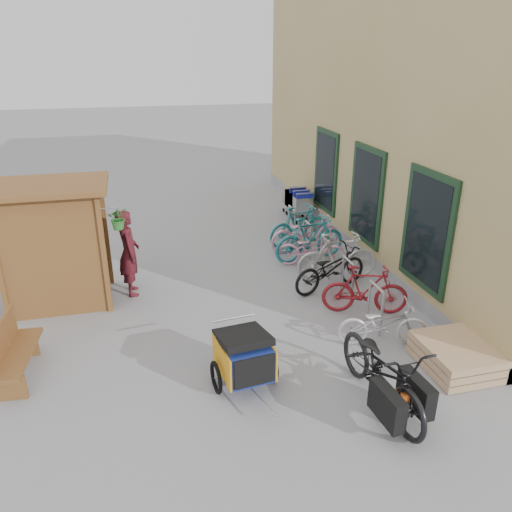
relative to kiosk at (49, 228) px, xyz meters
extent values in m
plane|color=gray|center=(3.28, -2.47, -1.55)|extent=(80.00, 80.00, 0.00)
cube|color=tan|center=(9.78, 2.03, 1.95)|extent=(6.00, 13.00, 7.00)
cube|color=gray|center=(6.86, 2.03, -1.40)|extent=(0.18, 13.00, 0.30)
cube|color=#16311C|center=(6.75, -1.97, 0.05)|extent=(0.06, 1.50, 2.20)
cube|color=black|center=(6.72, -1.97, 0.05)|extent=(0.02, 1.25, 1.95)
cube|color=#16311C|center=(6.75, 0.53, 0.05)|extent=(0.06, 1.50, 2.20)
cube|color=black|center=(6.72, 0.53, 0.05)|extent=(0.02, 1.25, 1.95)
cube|color=#16311C|center=(6.75, 3.03, 0.05)|extent=(0.06, 1.50, 2.20)
cube|color=black|center=(6.72, 3.03, 0.05)|extent=(0.02, 1.25, 1.95)
cube|color=brown|center=(0.98, -0.62, -0.40)|extent=(0.09, 0.09, 2.30)
cube|color=brown|center=(-0.82, 0.68, -0.40)|extent=(0.09, 0.09, 2.30)
cube|color=brown|center=(0.98, 0.68, -0.40)|extent=(0.09, 0.09, 2.30)
cube|color=brown|center=(-0.79, 0.03, -0.40)|extent=(0.05, 1.30, 2.30)
cube|color=brown|center=(0.08, -0.59, -0.40)|extent=(1.80, 0.05, 2.30)
cube|color=brown|center=(0.08, 0.65, -0.40)|extent=(1.80, 0.05, 2.30)
cube|color=brown|center=(0.08, 0.03, 0.80)|extent=(2.15, 1.65, 0.10)
cube|color=brown|center=(-0.12, 0.03, -0.65)|extent=(1.30, 1.15, 0.04)
cube|color=brown|center=(-0.12, 0.03, -0.05)|extent=(1.30, 1.15, 0.04)
cylinder|color=#A5A8AD|center=(1.16, -0.62, 0.50)|extent=(0.36, 0.02, 0.02)
imported|color=#2A7227|center=(1.31, -0.62, 0.30)|extent=(0.38, 0.33, 0.42)
cylinder|color=#A5A8AD|center=(5.58, -2.72, -1.13)|extent=(0.05, 0.05, 0.84)
cylinder|color=#A5A8AD|center=(5.58, -2.22, -1.13)|extent=(0.05, 0.05, 0.84)
cylinder|color=#A5A8AD|center=(5.58, -2.47, -0.71)|extent=(0.05, 0.50, 0.05)
cylinder|color=#A5A8AD|center=(5.58, -1.52, -1.13)|extent=(0.05, 0.05, 0.84)
cylinder|color=#A5A8AD|center=(5.58, -1.02, -1.13)|extent=(0.05, 0.05, 0.84)
cylinder|color=#A5A8AD|center=(5.58, -1.27, -0.71)|extent=(0.05, 0.50, 0.05)
cylinder|color=#A5A8AD|center=(5.58, -0.32, -1.13)|extent=(0.05, 0.05, 0.84)
cylinder|color=#A5A8AD|center=(5.58, 0.18, -1.13)|extent=(0.05, 0.05, 0.84)
cylinder|color=#A5A8AD|center=(5.58, -0.07, -0.71)|extent=(0.05, 0.50, 0.05)
cylinder|color=#A5A8AD|center=(5.58, 0.88, -1.13)|extent=(0.05, 0.05, 0.84)
cylinder|color=#A5A8AD|center=(5.58, 1.38, -1.13)|extent=(0.05, 0.05, 0.84)
cylinder|color=#A5A8AD|center=(5.58, 1.13, -0.71)|extent=(0.05, 0.50, 0.05)
cylinder|color=#A5A8AD|center=(5.58, 2.08, -1.13)|extent=(0.05, 0.05, 0.84)
cylinder|color=#A5A8AD|center=(5.58, 2.58, -1.13)|extent=(0.05, 0.05, 0.84)
cylinder|color=#A5A8AD|center=(5.58, 2.33, -0.71)|extent=(0.05, 0.50, 0.05)
cube|color=tan|center=(6.28, -3.87, -1.48)|extent=(1.00, 1.20, 0.12)
cube|color=tan|center=(6.28, -3.87, -1.34)|extent=(1.00, 1.20, 0.12)
cube|color=tan|center=(6.28, -3.87, -1.20)|extent=(1.00, 1.20, 0.12)
cube|color=brown|center=(-0.32, -2.44, -1.15)|extent=(0.56, 1.46, 0.06)
cube|color=brown|center=(-0.51, -2.44, -0.88)|extent=(0.18, 1.43, 0.48)
cube|color=brown|center=(-0.32, -3.01, -1.36)|extent=(0.39, 0.09, 0.38)
cube|color=brown|center=(-0.32, -1.87, -1.36)|extent=(0.39, 0.09, 0.38)
cube|color=silver|center=(6.28, 3.70, -1.00)|extent=(0.50, 0.78, 0.47)
cube|color=#17209B|center=(6.28, 3.31, -0.69)|extent=(0.50, 0.04, 0.16)
cylinder|color=silver|center=(6.28, 3.29, -0.62)|extent=(0.53, 0.03, 0.03)
cylinder|color=black|center=(6.08, 3.39, -1.50)|extent=(0.04, 0.11, 0.11)
cube|color=silver|center=(6.28, 4.02, -1.00)|extent=(0.50, 0.78, 0.47)
cube|color=#17209B|center=(6.28, 3.63, -0.69)|extent=(0.50, 0.04, 0.16)
cylinder|color=silver|center=(6.28, 3.60, -0.62)|extent=(0.53, 0.03, 0.03)
cylinder|color=black|center=(6.08, 3.70, -1.50)|extent=(0.04, 0.11, 0.11)
cube|color=silver|center=(6.28, 4.34, -1.00)|extent=(0.50, 0.78, 0.47)
cube|color=#17209B|center=(6.28, 3.95, -0.69)|extent=(0.50, 0.04, 0.16)
cylinder|color=silver|center=(6.28, 3.92, -0.62)|extent=(0.53, 0.03, 0.03)
cylinder|color=black|center=(6.08, 4.02, -1.50)|extent=(0.04, 0.11, 0.11)
cube|color=navy|center=(2.97, -3.47, -1.06)|extent=(0.74, 0.92, 0.50)
cube|color=orange|center=(2.63, -3.51, -1.06)|extent=(0.13, 0.85, 0.50)
cube|color=orange|center=(3.31, -3.43, -1.06)|extent=(0.13, 0.85, 0.50)
cube|color=black|center=(3.02, -3.92, -1.03)|extent=(0.60, 0.10, 0.46)
cube|color=black|center=(2.96, -3.42, -0.76)|extent=(0.80, 0.89, 0.24)
torus|color=black|center=(2.53, -3.53, -1.32)|extent=(0.12, 0.50, 0.49)
torus|color=black|center=(3.40, -3.42, -1.32)|extent=(0.12, 0.50, 0.49)
cylinder|color=#B7B7BC|center=(3.05, -4.20, -1.32)|extent=(0.12, 0.73, 0.03)
cylinder|color=#B7B7BC|center=(2.91, -3.01, -0.67)|extent=(0.68, 0.11, 0.03)
imported|color=black|center=(4.73, -4.37, -0.99)|extent=(0.88, 2.17, 1.12)
cube|color=black|center=(4.51, -4.93, -1.10)|extent=(0.22, 0.66, 0.45)
cube|color=black|center=(5.00, -4.80, -1.10)|extent=(0.22, 0.66, 0.45)
cube|color=#C24912|center=(4.76, -4.87, -1.05)|extent=(0.13, 0.19, 0.12)
imported|color=maroon|center=(1.41, 0.07, -0.66)|extent=(0.48, 0.68, 1.78)
imported|color=silver|center=(5.47, -2.97, -1.15)|extent=(1.59, 0.85, 0.79)
imported|color=maroon|center=(5.66, -1.88, -1.07)|extent=(1.67, 0.96, 0.97)
imported|color=black|center=(5.42, -0.76, -1.09)|extent=(1.88, 1.11, 0.93)
imported|color=#B6B6B2|center=(5.75, -0.36, -1.01)|extent=(1.83, 0.64, 1.08)
imported|color=pink|center=(5.46, 0.50, -1.14)|extent=(1.67, 1.03, 0.83)
imported|color=teal|center=(5.54, 0.82, -1.01)|extent=(1.87, 0.83, 1.09)
imported|color=pink|center=(5.64, 1.43, -1.08)|extent=(1.85, 0.76, 0.95)
imported|color=teal|center=(5.61, 1.86, -1.03)|extent=(1.79, 0.96, 1.04)
camera|label=1|loc=(1.62, -9.53, 3.10)|focal=35.00mm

